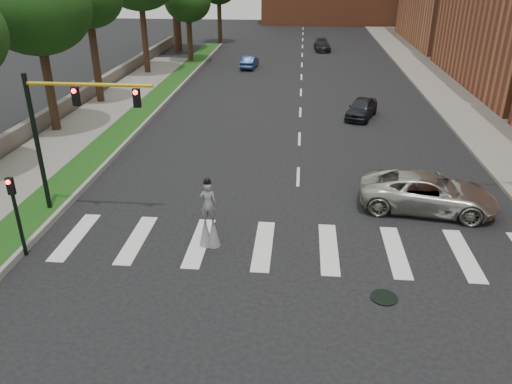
{
  "coord_description": "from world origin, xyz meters",
  "views": [
    {
      "loc": [
        -0.06,
        -15.92,
        10.33
      ],
      "look_at": [
        -1.7,
        2.34,
        1.7
      ],
      "focal_mm": 35.0,
      "sensor_mm": 36.0,
      "label": 1
    }
  ],
  "objects": [
    {
      "name": "ground_plane",
      "position": [
        0.0,
        0.0,
        0.0
      ],
      "size": [
        160.0,
        160.0,
        0.0
      ],
      "primitive_type": "plane",
      "color": "black",
      "rests_on": "ground"
    },
    {
      "name": "grass_median",
      "position": [
        -11.5,
        20.0,
        0.12
      ],
      "size": [
        2.0,
        60.0,
        0.25
      ],
      "primitive_type": "cube",
      "color": "#153F12",
      "rests_on": "ground"
    },
    {
      "name": "median_curb",
      "position": [
        -10.45,
        20.0,
        0.14
      ],
      "size": [
        0.2,
        60.0,
        0.28
      ],
      "primitive_type": "cube",
      "color": "gray",
      "rests_on": "ground"
    },
    {
      "name": "sidewalk_left",
      "position": [
        -14.5,
        10.0,
        0.09
      ],
      "size": [
        4.0,
        60.0,
        0.18
      ],
      "primitive_type": "cube",
      "color": "slate",
      "rests_on": "ground"
    },
    {
      "name": "sidewalk_right",
      "position": [
        12.5,
        25.0,
        0.09
      ],
      "size": [
        5.0,
        90.0,
        0.18
      ],
      "primitive_type": "cube",
      "color": "slate",
      "rests_on": "ground"
    },
    {
      "name": "stone_wall",
      "position": [
        -17.0,
        22.0,
        0.55
      ],
      "size": [
        0.5,
        56.0,
        1.1
      ],
      "primitive_type": "cube",
      "color": "#5E5851",
      "rests_on": "ground"
    },
    {
      "name": "manhole",
      "position": [
        3.0,
        -2.0,
        0.02
      ],
      "size": [
        0.9,
        0.9,
        0.04
      ],
      "primitive_type": "cylinder",
      "color": "black",
      "rests_on": "ground"
    },
    {
      "name": "traffic_signal",
      "position": [
        -9.78,
        3.0,
        4.15
      ],
      "size": [
        5.3,
        0.23,
        6.2
      ],
      "color": "black",
      "rests_on": "ground"
    },
    {
      "name": "secondary_signal",
      "position": [
        -10.3,
        -0.5,
        1.95
      ],
      "size": [
        0.25,
        0.21,
        3.23
      ],
      "color": "black",
      "rests_on": "ground"
    },
    {
      "name": "stilt_performer",
      "position": [
        -3.4,
        0.84,
        1.15
      ],
      "size": [
        0.84,
        0.52,
        2.91
      ],
      "rotation": [
        0.0,
        0.0,
        3.16
      ],
      "color": "black",
      "rests_on": "ground"
    },
    {
      "name": "suv_crossing",
      "position": [
        5.8,
        4.83,
        0.83
      ],
      "size": [
        6.3,
        3.6,
        1.66
      ],
      "primitive_type": "imported",
      "rotation": [
        0.0,
        0.0,
        1.42
      ],
      "color": "#ACA9A2",
      "rests_on": "ground"
    },
    {
      "name": "car_near",
      "position": [
        4.32,
        19.04,
        0.69
      ],
      "size": [
        2.89,
        4.35,
        1.38
      ],
      "primitive_type": "imported",
      "rotation": [
        0.0,
        0.0,
        -0.34
      ],
      "color": "black",
      "rests_on": "ground"
    },
    {
      "name": "car_mid",
      "position": [
        -5.36,
        35.75,
        0.62
      ],
      "size": [
        1.64,
        3.88,
        1.25
      ],
      "primitive_type": "imported",
      "rotation": [
        0.0,
        0.0,
        3.06
      ],
      "color": "navy",
      "rests_on": "ground"
    },
    {
      "name": "car_far",
      "position": [
        2.39,
        47.17,
        0.64
      ],
      "size": [
        2.07,
        4.51,
        1.28
      ],
      "primitive_type": "imported",
      "rotation": [
        0.0,
        0.0,
        0.06
      ],
      "color": "black",
      "rests_on": "ground"
    },
    {
      "name": "tree_2",
      "position": [
        -15.84,
        14.05,
        7.64
      ],
      "size": [
        6.52,
        6.52,
        10.45
      ],
      "color": "black",
      "rests_on": "ground"
    },
    {
      "name": "tree_6",
      "position": [
        -11.99,
        38.14,
        6.14
      ],
      "size": [
        4.8,
        4.8,
        8.24
      ],
      "color": "black",
      "rests_on": "ground"
    }
  ]
}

